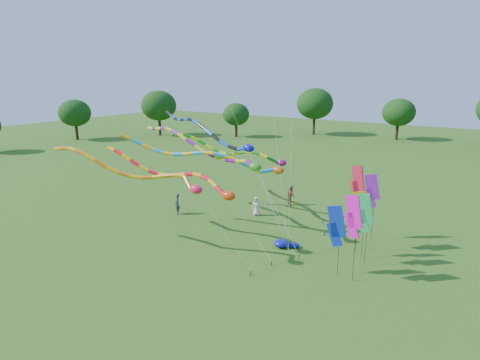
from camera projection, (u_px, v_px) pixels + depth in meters
The scene contains 18 objects.
ground at pixel (220, 270), 23.60m from camera, with size 160.00×160.00×0.00m, color #245917.
tree_ring at pixel (230, 153), 31.02m from camera, with size 121.39×115.83×9.72m.
tube_kite_red at pixel (183, 177), 26.73m from camera, with size 13.46×1.27×6.51m.
tube_kite_orange at pixel (140, 172), 24.42m from camera, with size 13.63×2.64×7.18m.
tube_kite_purple at pixel (206, 148), 28.84m from camera, with size 15.41×3.00×7.79m.
tube_kite_blue at pixel (209, 132), 31.67m from camera, with size 15.24×5.40×8.38m.
tube_kite_cyan at pixel (216, 158), 28.58m from camera, with size 14.01×5.61×7.36m.
tube_kite_green at pixel (242, 153), 32.04m from camera, with size 12.11×2.87×6.92m.
banner_pole_violet at pixel (371, 191), 27.32m from camera, with size 1.15×0.31×4.67m.
banner_pole_red at pixel (357, 185), 25.31m from camera, with size 1.10×0.52×5.66m.
banner_pole_magenta_b at pixel (353, 217), 21.55m from camera, with size 1.15×0.34×4.96m.
banner_pole_green at pixel (364, 213), 23.52m from camera, with size 1.16×0.22×4.50m.
banner_pole_orange at pixel (361, 210), 24.54m from camera, with size 1.15×0.35×4.33m.
banner_pole_blue_a at pixel (336, 226), 22.43m from camera, with size 1.16×0.17×4.16m.
blue_nylon_heap at pixel (283, 245), 26.57m from camera, with size 1.42×1.28×0.47m.
person_a at pixel (256, 206), 32.48m from camera, with size 0.77×0.50×1.58m, color silver.
person_b at pixel (177, 204), 32.78m from camera, with size 0.63×0.42×1.74m, color #3D4856.
person_c at pixel (291, 195), 35.13m from camera, with size 0.84×0.65×1.72m, color brown.
Camera 1 is at (12.82, -17.26, 11.12)m, focal length 30.00 mm.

